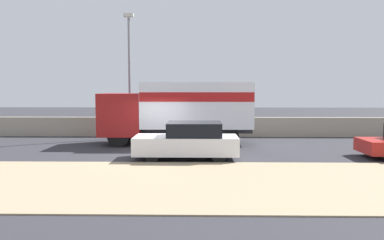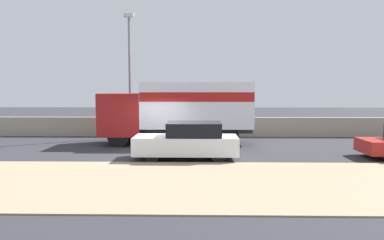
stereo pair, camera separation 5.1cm
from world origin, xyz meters
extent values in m
plane|color=#2D2D33|center=(0.00, 0.00, 0.00)|extent=(80.00, 80.00, 0.00)
cube|color=#9E896B|center=(0.00, -5.00, 0.02)|extent=(60.00, 6.10, 0.04)
cube|color=#A39984|center=(0.00, 6.14, 0.58)|extent=(60.00, 0.35, 1.17)
cylinder|color=slate|center=(-2.14, 5.43, 3.48)|extent=(0.14, 0.14, 6.95)
cube|color=beige|center=(-2.14, 5.43, 7.10)|extent=(0.56, 0.28, 0.20)
cube|color=maroon|center=(-2.09, 2.98, 1.57)|extent=(2.15, 2.38, 2.16)
cube|color=black|center=(-3.14, 2.98, 2.00)|extent=(0.06, 2.02, 0.95)
cube|color=#2D2D33|center=(1.79, 2.98, 0.78)|extent=(5.62, 1.38, 0.25)
cube|color=white|center=(1.79, 2.98, 2.06)|extent=(5.62, 2.51, 2.31)
cube|color=red|center=(1.79, 2.98, 2.50)|extent=(5.59, 2.53, 0.46)
cylinder|color=black|center=(-2.09, 1.96, 0.54)|extent=(1.09, 0.28, 1.09)
cylinder|color=black|center=(-2.09, 4.00, 0.54)|extent=(1.09, 0.28, 1.09)
cylinder|color=black|center=(3.34, 1.96, 0.54)|extent=(1.09, 0.28, 1.09)
cylinder|color=black|center=(3.34, 4.00, 0.54)|extent=(1.09, 0.28, 1.09)
cylinder|color=black|center=(2.21, 1.96, 0.54)|extent=(1.09, 0.28, 1.09)
cylinder|color=black|center=(2.21, 4.00, 0.54)|extent=(1.09, 0.28, 1.09)
cube|color=silver|center=(1.37, -1.09, 0.59)|extent=(4.25, 1.77, 0.73)
cube|color=black|center=(1.71, -1.09, 1.24)|extent=(2.21, 1.62, 0.57)
cylinder|color=black|center=(0.06, -1.86, 0.30)|extent=(0.59, 0.20, 0.59)
cylinder|color=black|center=(0.06, -0.33, 0.30)|extent=(0.59, 0.20, 0.59)
cylinder|color=black|center=(2.69, -1.86, 0.30)|extent=(0.59, 0.20, 0.59)
cylinder|color=black|center=(2.69, -0.33, 0.30)|extent=(0.59, 0.20, 0.59)
cylinder|color=black|center=(9.52, 0.07, 0.28)|extent=(0.56, 0.20, 0.56)
camera|label=1|loc=(1.91, -16.39, 2.94)|focal=35.00mm
camera|label=2|loc=(1.96, -16.39, 2.94)|focal=35.00mm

